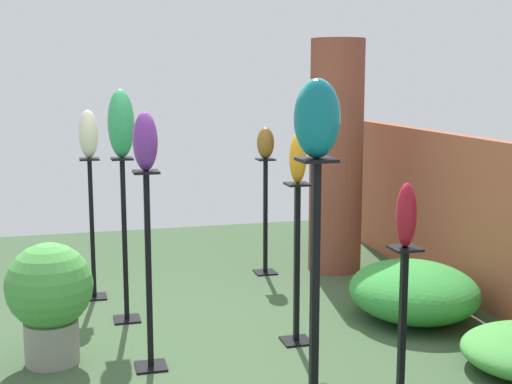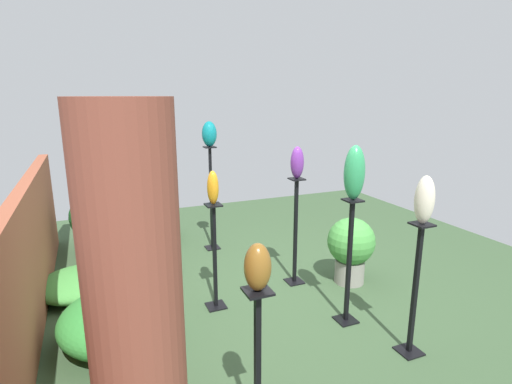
# 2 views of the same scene
# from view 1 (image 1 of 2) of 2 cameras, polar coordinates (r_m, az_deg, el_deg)

# --- Properties ---
(ground_plane) EXTENTS (8.00, 8.00, 0.00)m
(ground_plane) POSITION_cam_1_polar(r_m,az_deg,el_deg) (5.07, -3.69, -12.36)
(ground_plane) COLOR #385133
(brick_wall_back) EXTENTS (5.60, 0.12, 1.37)m
(brick_wall_back) POSITION_cam_1_polar(r_m,az_deg,el_deg) (5.77, 19.67, -3.09)
(brick_wall_back) COLOR #9E5138
(brick_wall_back) RESTS_ON ground
(brick_pillar) EXTENTS (0.51, 0.51, 2.21)m
(brick_pillar) POSITION_cam_1_polar(r_m,az_deg,el_deg) (6.83, 6.42, 2.83)
(brick_pillar) COLOR brown
(brick_pillar) RESTS_ON ground
(pedestal_ivory) EXTENTS (0.20, 0.20, 1.20)m
(pedestal_ivory) POSITION_cam_1_polar(r_m,az_deg,el_deg) (6.14, -12.97, -3.37)
(pedestal_ivory) COLOR black
(pedestal_ivory) RESTS_ON ground
(pedestal_amber) EXTENTS (0.20, 0.20, 1.14)m
(pedestal_amber) POSITION_cam_1_polar(r_m,az_deg,el_deg) (5.01, 3.28, -6.31)
(pedestal_amber) COLOR black
(pedestal_amber) RESTS_ON ground
(pedestal_bronze) EXTENTS (0.20, 0.20, 1.10)m
(pedestal_bronze) POSITION_cam_1_polar(r_m,az_deg,el_deg) (6.74, 0.75, -2.38)
(pedestal_bronze) COLOR black
(pedestal_bronze) RESTS_ON ground
(pedestal_teal) EXTENTS (0.20, 0.20, 1.51)m
(pedestal_teal) POSITION_cam_1_polar(r_m,az_deg,el_deg) (3.35, 4.67, -11.18)
(pedestal_teal) COLOR black
(pedestal_teal) RESTS_ON ground
(pedestal_jade) EXTENTS (0.20, 0.20, 1.26)m
(pedestal_jade) POSITION_cam_1_polar(r_m,az_deg,el_deg) (5.52, -10.45, -4.35)
(pedestal_jade) COLOR black
(pedestal_jade) RESTS_ON ground
(pedestal_ruby) EXTENTS (0.20, 0.20, 0.92)m
(pedestal_ruby) POSITION_cam_1_polar(r_m,az_deg,el_deg) (4.23, 11.61, -11.01)
(pedestal_ruby) COLOR black
(pedestal_ruby) RESTS_ON ground
(pedestal_violet) EXTENTS (0.20, 0.20, 1.29)m
(pedestal_violet) POSITION_cam_1_polar(r_m,az_deg,el_deg) (4.61, -8.58, -6.92)
(pedestal_violet) COLOR black
(pedestal_violet) RESTS_ON ground
(art_vase_ivory) EXTENTS (0.16, 0.16, 0.40)m
(art_vase_ivory) POSITION_cam_1_polar(r_m,az_deg,el_deg) (6.02, -13.26, 4.54)
(art_vase_ivory) COLOR beige
(art_vase_ivory) RESTS_ON pedestal_ivory
(art_vase_amber) EXTENTS (0.13, 0.12, 0.34)m
(art_vase_amber) POSITION_cam_1_polar(r_m,az_deg,el_deg) (4.86, 3.37, 2.72)
(art_vase_amber) COLOR orange
(art_vase_amber) RESTS_ON pedestal_amber
(art_vase_bronze) EXTENTS (0.16, 0.16, 0.29)m
(art_vase_bronze) POSITION_cam_1_polar(r_m,az_deg,el_deg) (6.63, 0.77, 3.94)
(art_vase_bronze) COLOR brown
(art_vase_bronze) RESTS_ON pedestal_bronze
(art_vase_teal) EXTENTS (0.19, 0.21, 0.35)m
(art_vase_teal) POSITION_cam_1_polar(r_m,az_deg,el_deg) (3.14, 4.91, 5.89)
(art_vase_teal) COLOR #0F727A
(art_vase_teal) RESTS_ON pedestal_teal
(art_vase_jade) EXTENTS (0.19, 0.20, 0.51)m
(art_vase_jade) POSITION_cam_1_polar(r_m,az_deg,el_deg) (5.38, -10.75, 5.41)
(art_vase_jade) COLOR #2D9356
(art_vase_jade) RESTS_ON pedestal_jade
(art_vase_ruby) EXTENTS (0.12, 0.12, 0.36)m
(art_vase_ruby) POSITION_cam_1_polar(r_m,az_deg,el_deg) (4.04, 11.93, -1.83)
(art_vase_ruby) COLOR maroon
(art_vase_ruby) RESTS_ON pedestal_ruby
(art_vase_violet) EXTENTS (0.15, 0.15, 0.37)m
(art_vase_violet) POSITION_cam_1_polar(r_m,az_deg,el_deg) (4.44, -8.85, 4.03)
(art_vase_violet) COLOR #6B2D8C
(art_vase_violet) RESTS_ON pedestal_violet
(potted_plant_mid_left) EXTENTS (0.56, 0.56, 0.81)m
(potted_plant_mid_left) POSITION_cam_1_polar(r_m,az_deg,el_deg) (4.86, -16.18, -7.93)
(potted_plant_mid_left) COLOR gray
(potted_plant_mid_left) RESTS_ON ground
(foliage_bed_west) EXTENTS (1.07, 0.98, 0.44)m
(foliage_bed_west) POSITION_cam_1_polar(r_m,az_deg,el_deg) (5.70, 12.50, -7.74)
(foliage_bed_west) COLOR #338C38
(foliage_bed_west) RESTS_ON ground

